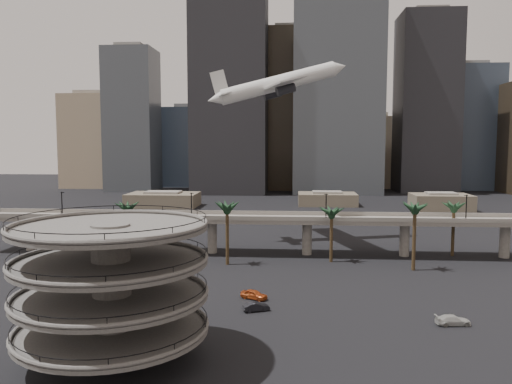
# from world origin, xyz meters

# --- Properties ---
(ground) EXTENTS (700.00, 700.00, 0.00)m
(ground) POSITION_xyz_m (0.00, 0.00, 0.00)
(ground) COLOR black
(ground) RESTS_ON ground
(parking_ramp) EXTENTS (22.20, 22.20, 17.35)m
(parking_ramp) POSITION_xyz_m (-13.00, -4.00, 9.84)
(parking_ramp) COLOR #4F4C4A
(parking_ramp) RESTS_ON ground
(overpass) EXTENTS (130.00, 9.30, 14.70)m
(overpass) POSITION_xyz_m (0.00, 55.00, 7.34)
(overpass) COLOR slate
(overpass) RESTS_ON ground
(palm_trees) EXTENTS (76.40, 18.40, 14.00)m
(palm_trees) POSITION_xyz_m (11.58, 47.18, 11.30)
(palm_trees) COLOR #42311C
(palm_trees) RESTS_ON ground
(low_buildings) EXTENTS (135.00, 27.50, 6.80)m
(low_buildings) POSITION_xyz_m (6.89, 142.30, 2.86)
(low_buildings) COLOR brown
(low_buildings) RESTS_ON ground
(skyline) EXTENTS (269.00, 86.00, 120.11)m
(skyline) POSITION_xyz_m (15.11, 217.08, 43.91)
(skyline) COLOR gray
(skyline) RESTS_ON ground
(airborne_jet) EXTENTS (37.52, 34.06, 13.74)m
(airborne_jet) POSITION_xyz_m (3.68, 72.54, 40.90)
(airborne_jet) COLOR silver
(airborne_jet) RESTS_ON ground
(car_a) EXTENTS (4.88, 3.61, 1.55)m
(car_a) POSITION_xyz_m (1.45, 20.83, 0.77)
(car_a) COLOR #AF4619
(car_a) RESTS_ON ground
(car_b) EXTENTS (4.28, 2.75, 1.33)m
(car_b) POSITION_xyz_m (2.26, 14.94, 0.67)
(car_b) COLOR black
(car_b) RESTS_ON ground
(car_c) EXTENTS (5.05, 2.50, 1.41)m
(car_c) POSITION_xyz_m (30.23, 11.12, 0.71)
(car_c) COLOR #B5B5B1
(car_c) RESTS_ON ground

